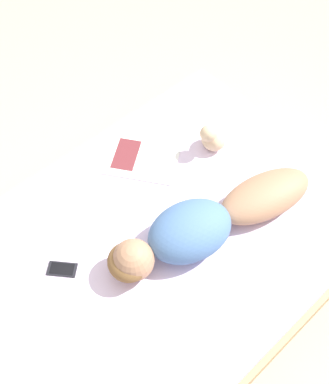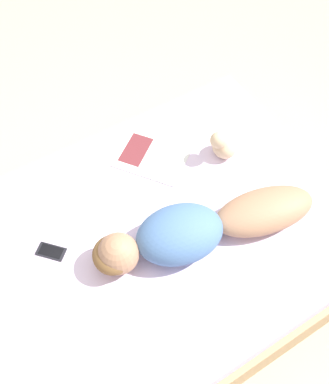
% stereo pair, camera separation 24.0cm
% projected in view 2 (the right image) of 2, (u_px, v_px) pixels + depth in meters
% --- Properties ---
extents(ground_plane, '(12.00, 12.00, 0.00)m').
position_uv_depth(ground_plane, '(153.00, 276.00, 2.75)').
color(ground_plane, '#B7A88E').
extents(bed, '(1.57, 2.19, 0.53)m').
position_uv_depth(bed, '(152.00, 257.00, 2.54)').
color(bed, tan).
rests_on(bed, ground_plane).
extents(person, '(0.49, 1.19, 0.23)m').
position_uv_depth(person, '(197.00, 230.00, 2.22)').
color(person, '#A37556').
rests_on(person, bed).
extents(open_magazine, '(0.52, 0.50, 0.01)m').
position_uv_depth(open_magazine, '(151.00, 155.00, 2.61)').
color(open_magazine, white).
rests_on(open_magazine, bed).
extents(cell_phone, '(0.16, 0.15, 0.01)m').
position_uv_depth(cell_phone, '(51.00, 251.00, 2.26)').
color(cell_phone, black).
rests_on(cell_phone, bed).
extents(plush_toy, '(0.15, 0.17, 0.20)m').
position_uv_depth(plush_toy, '(223.00, 145.00, 2.54)').
color(plush_toy, '#D1B289').
rests_on(plush_toy, bed).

